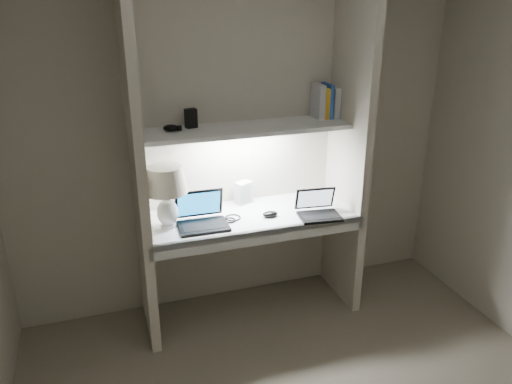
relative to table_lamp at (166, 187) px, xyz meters
name	(u,v)px	position (x,y,z in m)	size (l,w,h in m)	color
back_wall	(238,137)	(0.57, 0.30, 0.20)	(3.20, 0.01, 2.50)	beige
alcove_panel_left	(137,158)	(-0.16, 0.02, 0.20)	(0.06, 0.55, 2.50)	beige
alcove_panel_right	(350,138)	(1.30, 0.02, 0.20)	(0.06, 0.55, 2.50)	beige
desk	(250,217)	(0.57, 0.02, -0.30)	(1.40, 0.55, 0.04)	white
desk_apron	(263,237)	(0.57, -0.24, -0.33)	(1.46, 0.03, 0.10)	silver
shelf	(246,129)	(0.57, 0.12, 0.30)	(1.40, 0.36, 0.03)	silver
strip_light	(246,132)	(0.57, 0.12, 0.28)	(0.60, 0.04, 0.01)	white
table_lamp	(166,187)	(0.00, 0.00, 0.00)	(0.28, 0.28, 0.41)	white
laptop_main	(202,218)	(0.22, -0.03, -0.23)	(0.33, 0.28, 0.22)	black
laptop_netbook	(318,210)	(1.00, -0.14, -0.24)	(0.30, 0.27, 0.18)	black
speaker	(244,192)	(0.59, 0.23, -0.20)	(0.11, 0.08, 0.16)	silver
mouse	(270,214)	(0.68, -0.06, -0.26)	(0.11, 0.07, 0.04)	black
cable_coil	(233,218)	(0.43, -0.01, -0.27)	(0.11, 0.11, 0.01)	black
sticky_note	(197,224)	(0.18, -0.02, -0.28)	(0.07, 0.07, 0.00)	#DAEE32
book_row	(329,101)	(1.22, 0.20, 0.43)	(0.23, 0.16, 0.24)	#BEBEBE
shelf_box	(191,118)	(0.22, 0.21, 0.38)	(0.07, 0.05, 0.13)	black
shelf_gadget	(171,128)	(0.08, 0.15, 0.34)	(0.10, 0.07, 0.04)	black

